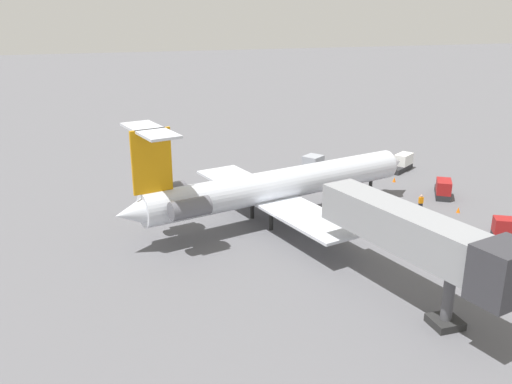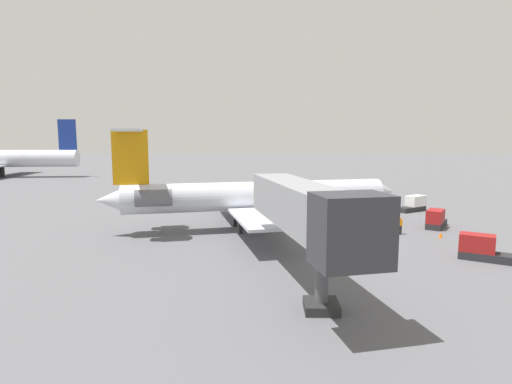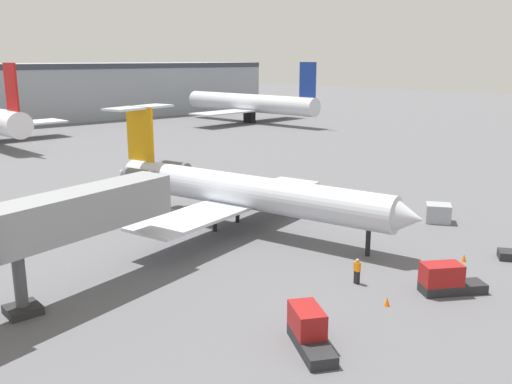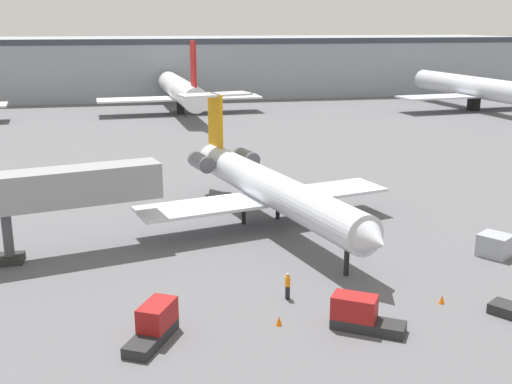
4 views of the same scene
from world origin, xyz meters
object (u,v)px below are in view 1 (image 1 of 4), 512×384
object	(u,v)px
regional_jet	(272,185)
ground_crew_marshaller	(421,203)
traffic_cone_mid	(458,210)
baggage_tug_spare	(443,189)
cargo_container_uld	(313,162)
jet_bridge	(425,240)
traffic_cone_near	(394,180)
baggage_tug_trailing	(402,163)

from	to	relation	value
regional_jet	ground_crew_marshaller	size ratio (longest dim) A/B	17.57
traffic_cone_mid	ground_crew_marshaller	bearing A→B (deg)	68.23
regional_jet	baggage_tug_spare	bearing A→B (deg)	-86.43
ground_crew_marshaller	cargo_container_uld	xyz separation A→B (m)	(16.40, 4.15, -0.05)
jet_bridge	ground_crew_marshaller	xyz separation A→B (m)	(15.51, -10.17, -4.06)
regional_jet	traffic_cone_near	world-z (taller)	regional_jet
cargo_container_uld	ground_crew_marshaller	bearing A→B (deg)	-165.81
cargo_container_uld	baggage_tug_spare	bearing A→B (deg)	-147.11
ground_crew_marshaller	baggage_tug_trailing	size ratio (longest dim) A/B	0.41
ground_crew_marshaller	traffic_cone_mid	size ratio (longest dim) A/B	3.07
regional_jet	baggage_tug_spare	world-z (taller)	regional_jet
jet_bridge	baggage_tug_trailing	world-z (taller)	jet_bridge
jet_bridge	cargo_container_uld	distance (m)	32.73
baggage_tug_trailing	cargo_container_uld	world-z (taller)	baggage_tug_trailing
baggage_tug_trailing	traffic_cone_mid	xyz separation A→B (m)	(-14.12, 2.49, -0.56)
ground_crew_marshaller	baggage_tug_trailing	distance (m)	14.05
jet_bridge	baggage_tug_trailing	size ratio (longest dim) A/B	3.81
regional_jet	traffic_cone_mid	world-z (taller)	regional_jet
baggage_tug_spare	baggage_tug_trailing	bearing A→B (deg)	-7.16
cargo_container_uld	traffic_cone_mid	distance (m)	19.21
jet_bridge	ground_crew_marshaller	bearing A→B (deg)	-33.26
baggage_tug_spare	regional_jet	bearing A→B (deg)	93.57
regional_jet	traffic_cone_near	xyz separation A→B (m)	(7.11, -16.71, -3.15)
regional_jet	jet_bridge	world-z (taller)	regional_jet
traffic_cone_mid	baggage_tug_spare	bearing A→B (deg)	-16.29
baggage_tug_spare	traffic_cone_mid	bearing A→B (deg)	163.71
regional_jet	baggage_tug_trailing	distance (m)	22.99
traffic_cone_near	regional_jet	bearing A→B (deg)	113.05
jet_bridge	cargo_container_uld	world-z (taller)	jet_bridge
regional_jet	cargo_container_uld	world-z (taller)	regional_jet
traffic_cone_mid	jet_bridge	bearing A→B (deg)	136.53
regional_jet	ground_crew_marshaller	world-z (taller)	regional_jet
jet_bridge	baggage_tug_trailing	xyz separation A→B (m)	(28.32, -15.95, -4.08)
ground_crew_marshaller	traffic_cone_near	world-z (taller)	ground_crew_marshaller
traffic_cone_mid	cargo_container_uld	bearing A→B (deg)	22.76
traffic_cone_near	baggage_tug_trailing	bearing A→B (deg)	-40.31
baggage_tug_trailing	traffic_cone_mid	world-z (taller)	baggage_tug_trailing
jet_bridge	cargo_container_uld	xyz separation A→B (m)	(31.91, -6.03, -4.11)
baggage_tug_trailing	baggage_tug_spare	bearing A→B (deg)	172.84
baggage_tug_trailing	cargo_container_uld	bearing A→B (deg)	70.11
ground_crew_marshaller	baggage_tug_spare	size ratio (longest dim) A/B	0.41
traffic_cone_near	cargo_container_uld	bearing A→B (deg)	41.46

